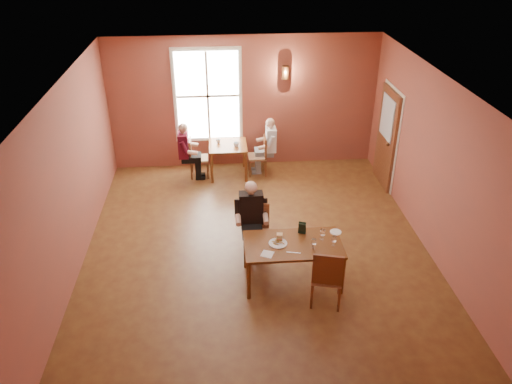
{
  "coord_description": "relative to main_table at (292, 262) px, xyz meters",
  "views": [
    {
      "loc": [
        -0.61,
        -7.21,
        5.22
      ],
      "look_at": [
        0.0,
        0.2,
        1.05
      ],
      "focal_mm": 35.0,
      "sensor_mm": 36.0,
      "label": 1
    }
  ],
  "objects": [
    {
      "name": "door",
      "position": [
        2.45,
        3.2,
        0.69
      ],
      "size": [
        0.12,
        1.04,
        2.1
      ],
      "primitive_type": "cube",
      "color": "maroon",
      "rests_on": "ground"
    },
    {
      "name": "knife",
      "position": [
        -0.03,
        -0.24,
        0.36
      ],
      "size": [
        0.21,
        0.06,
        0.0
      ],
      "primitive_type": "cube",
      "rotation": [
        0.0,
        0.0,
        -0.22
      ],
      "color": "white",
      "rests_on": "main_table"
    },
    {
      "name": "goblet_b",
      "position": [
        0.61,
        -0.1,
        0.45
      ],
      "size": [
        0.09,
        0.09,
        0.19
      ],
      "primitive_type": null,
      "rotation": [
        0.0,
        0.0,
        -0.25
      ],
      "color": "silver",
      "rests_on": "main_table"
    },
    {
      "name": "side_plate",
      "position": [
        0.73,
        0.25,
        0.37
      ],
      "size": [
        0.22,
        0.22,
        0.01
      ],
      "primitive_type": "cylinder",
      "rotation": [
        0.0,
        0.0,
        0.22
      ],
      "color": "white",
      "rests_on": "main_table"
    },
    {
      "name": "ceiling",
      "position": [
        -0.49,
        0.9,
        2.64
      ],
      "size": [
        6.0,
        7.0,
        0.04
      ],
      "primitive_type": "cube",
      "color": "white",
      "rests_on": "wall_back"
    },
    {
      "name": "cup_a",
      "position": [
        -0.71,
        3.74,
        0.42
      ],
      "size": [
        0.13,
        0.13,
        0.09
      ],
      "primitive_type": "imported",
      "rotation": [
        0.0,
        0.0,
        -0.06
      ],
      "color": "silver",
      "rests_on": "second_table"
    },
    {
      "name": "window",
      "position": [
        -1.29,
        4.35,
        1.34
      ],
      "size": [
        1.36,
        0.1,
        1.96
      ],
      "primitive_type": "cube",
      "color": "white",
      "rests_on": "wall_back"
    },
    {
      "name": "diner_maroon",
      "position": [
        -1.57,
        3.84,
        0.27
      ],
      "size": [
        0.5,
        0.5,
        1.26
      ],
      "primitive_type": null,
      "rotation": [
        0.0,
        0.0,
        -1.57
      ],
      "color": "#4D171D",
      "rests_on": "ground"
    },
    {
      "name": "napkin",
      "position": [
        -0.43,
        -0.24,
        0.36
      ],
      "size": [
        0.23,
        0.23,
        0.01
      ],
      "primitive_type": "cube",
      "rotation": [
        0.0,
        0.0,
        -0.42
      ],
      "color": "white",
      "rests_on": "main_table"
    },
    {
      "name": "chair_empty",
      "position": [
        0.44,
        -0.54,
        0.14
      ],
      "size": [
        0.54,
        0.54,
        1.0
      ],
      "primitive_type": null,
      "rotation": [
        0.0,
        0.0,
        -0.25
      ],
      "color": "#58341B",
      "rests_on": "ground"
    },
    {
      "name": "wall_right",
      "position": [
        2.51,
        0.9,
        1.14
      ],
      "size": [
        0.04,
        7.0,
        3.0
      ],
      "primitive_type": "cube",
      "color": "brown",
      "rests_on": "ground"
    },
    {
      "name": "main_table",
      "position": [
        0.0,
        0.0,
        0.0
      ],
      "size": [
        1.53,
        0.86,
        0.72
      ],
      "primitive_type": null,
      "color": "brown",
      "rests_on": "ground"
    },
    {
      "name": "chair_diner_white",
      "position": [
        -0.24,
        3.84,
        0.09
      ],
      "size": [
        0.39,
        0.39,
        0.89
      ],
      "primitive_type": null,
      "rotation": [
        0.0,
        0.0,
        1.57
      ],
      "color": "brown",
      "rests_on": "ground"
    },
    {
      "name": "diner_white",
      "position": [
        -0.21,
        3.84,
        0.26
      ],
      "size": [
        0.5,
        0.5,
        1.25
      ],
      "primitive_type": null,
      "rotation": [
        0.0,
        0.0,
        1.57
      ],
      "color": "white",
      "rests_on": "ground"
    },
    {
      "name": "chair_diner_main",
      "position": [
        -0.5,
        0.65,
        0.12
      ],
      "size": [
        0.43,
        0.43,
        0.96
      ],
      "primitive_type": null,
      "rotation": [
        0.0,
        0.0,
        3.14
      ],
      "color": "#44200E",
      "rests_on": "ground"
    },
    {
      "name": "chair_diner_maroon",
      "position": [
        -1.54,
        3.84,
        0.09
      ],
      "size": [
        0.4,
        0.4,
        0.89
      ],
      "primitive_type": null,
      "rotation": [
        0.0,
        0.0,
        -1.57
      ],
      "color": "#472718",
      "rests_on": "ground"
    },
    {
      "name": "ground",
      "position": [
        -0.49,
        0.9,
        -0.36
      ],
      "size": [
        6.0,
        7.0,
        0.01
      ],
      "primitive_type": "cube",
      "color": "brown",
      "rests_on": "ground"
    },
    {
      "name": "sandwich",
      "position": [
        -0.21,
        0.09,
        0.41
      ],
      "size": [
        0.1,
        0.1,
        0.11
      ],
      "primitive_type": "cube",
      "rotation": [
        0.0,
        0.0,
        -0.13
      ],
      "color": "tan",
      "rests_on": "main_table"
    },
    {
      "name": "wall_left",
      "position": [
        -3.49,
        0.9,
        1.14
      ],
      "size": [
        0.04,
        7.0,
        3.0
      ],
      "primitive_type": "cube",
      "color": "brown",
      "rests_on": "ground"
    },
    {
      "name": "wall_front",
      "position": [
        -0.49,
        -2.6,
        1.14
      ],
      "size": [
        6.0,
        0.04,
        3.0
      ],
      "primitive_type": "cube",
      "color": "brown",
      "rests_on": "ground"
    },
    {
      "name": "wall_back",
      "position": [
        -0.49,
        4.4,
        1.14
      ],
      "size": [
        6.0,
        0.04,
        3.0
      ],
      "primitive_type": "cube",
      "color": "brown",
      "rests_on": "ground"
    },
    {
      "name": "plate_food",
      "position": [
        -0.24,
        0.01,
        0.38
      ],
      "size": [
        0.31,
        0.31,
        0.04
      ],
      "primitive_type": "cylinder",
      "rotation": [
        0.0,
        0.0,
        -0.05
      ],
      "color": "white",
      "rests_on": "main_table"
    },
    {
      "name": "goblet_a",
      "position": [
        0.47,
        0.07,
        0.46
      ],
      "size": [
        0.1,
        0.1,
        0.2
      ],
      "primitive_type": null,
      "rotation": [
        0.0,
        0.0,
        -0.26
      ],
      "color": "white",
      "rests_on": "main_table"
    },
    {
      "name": "wall_sconce",
      "position": [
        0.41,
        4.3,
        1.84
      ],
      "size": [
        0.16,
        0.16,
        0.28
      ],
      "primitive_type": "cylinder",
      "color": "brown",
      "rests_on": "wall_back"
    },
    {
      "name": "second_table",
      "position": [
        -0.89,
        3.84,
        0.01
      ],
      "size": [
        0.83,
        0.83,
        0.73
      ],
      "primitive_type": null,
      "color": "brown",
      "rests_on": "ground"
    },
    {
      "name": "goblet_c",
      "position": [
        0.29,
        -0.14,
        0.45
      ],
      "size": [
        0.08,
        0.08,
        0.18
      ],
      "primitive_type": null,
      "rotation": [
        0.0,
        0.0,
        -0.1
      ],
      "color": "white",
      "rests_on": "main_table"
    },
    {
      "name": "cup_b",
      "position": [
        -1.1,
        3.95,
        0.42
      ],
      "size": [
        0.13,
        0.13,
        0.09
      ],
      "primitive_type": "imported",
      "rotation": [
        0.0,
        0.0,
        -0.36
      ],
      "color": "silver",
      "rests_on": "second_table"
    },
    {
      "name": "menu_stand",
      "position": [
        0.18,
        0.27,
        0.46
      ],
      "size": [
        0.13,
        0.1,
        0.2
      ],
      "primitive_type": "cube",
      "rotation": [
        0.0,
        0.0,
        -0.39
      ],
      "color": "black",
      "rests_on": "main_table"
    },
    {
      "name": "diner_main",
      "position": [
        -0.5,
        0.62,
        0.3
      ],
      "size": [
        0.52,
        0.52,
        1.31
      ],
      "primitive_type": null,
      "rotation": [
        0.0,
        0.0,
        3.14
      ],
      "color": "#472A21",
      "rests_on": "ground"
    }
  ]
}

